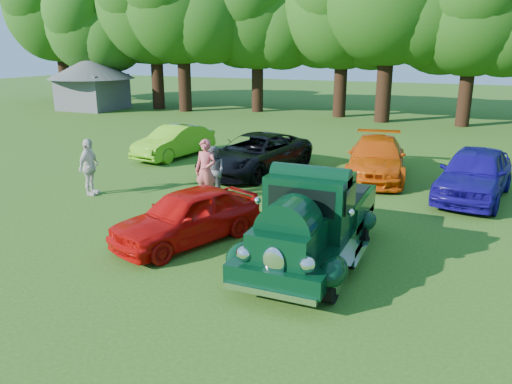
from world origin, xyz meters
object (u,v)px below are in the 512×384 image
at_px(back_car_lime, 174,142).
at_px(spectator_grey, 214,171).
at_px(red_convertible, 187,216).
at_px(back_car_orange, 376,158).
at_px(hero_pickup, 312,222).
at_px(spectator_pink, 206,170).
at_px(gazebo, 91,77).
at_px(spectator_white, 89,167).
at_px(back_car_blue, 474,173).
at_px(back_car_black, 255,154).

height_order(back_car_lime, spectator_grey, spectator_grey).
distance_m(red_convertible, back_car_orange, 8.81).
relative_size(hero_pickup, back_car_orange, 1.05).
bearing_deg(spectator_pink, back_car_lime, 131.13).
relative_size(hero_pickup, gazebo, 0.82).
relative_size(red_convertible, spectator_white, 2.14).
xyz_separation_m(back_car_orange, back_car_blue, (3.33, -1.44, 0.09)).
bearing_deg(gazebo, spectator_grey, -41.10).
distance_m(back_car_orange, spectator_pink, 6.66).
xyz_separation_m(red_convertible, gazebo, (-20.43, 20.49, 1.73)).
distance_m(back_car_lime, gazebo, 19.33).
bearing_deg(back_car_orange, back_car_black, -174.17).
relative_size(red_convertible, back_car_blue, 0.83).
bearing_deg(gazebo, back_car_blue, -27.00).
xyz_separation_m(red_convertible, back_car_blue, (6.45, 6.80, 0.13)).
bearing_deg(back_car_black, hero_pickup, -46.65).
height_order(back_car_black, spectator_pink, spectator_pink).
bearing_deg(back_car_orange, back_car_lime, 171.30).
distance_m(back_car_black, back_car_orange, 4.50).
bearing_deg(red_convertible, spectator_white, 177.40).
bearing_deg(back_car_black, red_convertible, -69.02).
distance_m(back_car_lime, spectator_white, 6.02).
xyz_separation_m(hero_pickup, back_car_blue, (3.32, 6.61, -0.08)).
bearing_deg(back_car_orange, spectator_grey, -142.82).
xyz_separation_m(back_car_black, spectator_white, (-3.75, -4.85, 0.19)).
bearing_deg(spectator_grey, back_car_blue, 42.90).
height_order(hero_pickup, back_car_lime, hero_pickup).
distance_m(red_convertible, spectator_white, 5.49).
relative_size(hero_pickup, spectator_grey, 3.22).
relative_size(back_car_lime, gazebo, 0.64).
bearing_deg(hero_pickup, back_car_black, 122.22).
distance_m(red_convertible, spectator_grey, 3.96).
distance_m(back_car_blue, spectator_pink, 8.48).
height_order(back_car_black, back_car_blue, back_car_blue).
height_order(back_car_lime, spectator_pink, spectator_pink).
bearing_deg(back_car_orange, red_convertible, -119.32).
bearing_deg(red_convertible, back_car_blue, 68.35).
height_order(back_car_orange, spectator_white, spectator_white).
distance_m(back_car_blue, spectator_grey, 8.27).
bearing_deg(spectator_white, back_car_orange, -65.28).
xyz_separation_m(hero_pickup, spectator_pink, (-4.36, 3.01, 0.08)).
bearing_deg(gazebo, spectator_white, -49.73).
relative_size(back_car_orange, spectator_white, 2.70).
height_order(back_car_lime, back_car_orange, back_car_orange).
bearing_deg(hero_pickup, red_convertible, -176.49).
xyz_separation_m(spectator_grey, spectator_white, (-3.75, -1.49, 0.11)).
distance_m(back_car_lime, back_car_black, 4.48).
height_order(back_car_lime, spectator_white, spectator_white).
bearing_deg(back_car_blue, gazebo, 161.86).
distance_m(back_car_blue, gazebo, 30.21).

